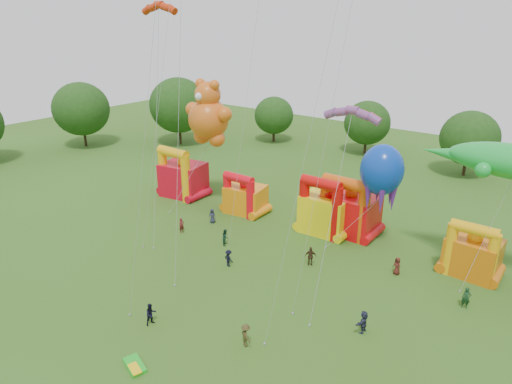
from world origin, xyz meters
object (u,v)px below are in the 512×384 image
Objects in this scene: bouncy_castle_0 at (182,177)px; spectator_4 at (311,256)px; spectator_0 at (212,216)px; octopus_kite at (369,195)px; teddy_bear_kite at (201,139)px; bouncy_castle_2 at (325,211)px; gecko_kite at (506,190)px.

bouncy_castle_0 is 3.50× the size of spectator_4.
octopus_kite is at bearing -4.26° from spectator_0.
teddy_bear_kite is 8.08× the size of spectator_4.
spectator_4 is (-2.43, -6.74, -4.68)m from octopus_kite.
teddy_bear_kite is at bearing -171.38° from bouncy_castle_2.
spectator_4 is at bearing -13.71° from bouncy_castle_0.
bouncy_castle_2 reaches higher than spectator_0.
gecko_kite reaches higher than spectator_4.
bouncy_castle_0 is 23.52m from spectator_4.
octopus_kite reaches higher than spectator_0.
spectator_0 is at bearing -153.62° from bouncy_castle_2.
teddy_bear_kite is 9.15× the size of spectator_0.
gecko_kite is 17.56m from spectator_4.
spectator_0 is (-27.86, -5.73, -7.83)m from gecko_kite.
bouncy_castle_2 is at bearing 175.62° from octopus_kite.
gecko_kite reaches higher than spectator_0.
teddy_bear_kite is at bearing -174.46° from octopus_kite.
bouncy_castle_0 is at bearing 133.49° from spectator_0.
bouncy_castle_0 is 37.35m from gecko_kite.
gecko_kite is (16.53, 0.12, 6.18)m from bouncy_castle_2.
bouncy_castle_0 is 3.97× the size of spectator_0.
octopus_kite reaches higher than bouncy_castle_2.
teddy_bear_kite is 20.92m from octopus_kite.
bouncy_castle_0 is at bearing 169.86° from teddy_bear_kite.
teddy_bear_kite is 1.43× the size of octopus_kite.
bouncy_castle_0 reaches higher than spectator_4.
spectator_4 is at bearing -152.69° from gecko_kite.
spectator_0 is (-16.27, -5.24, -4.79)m from octopus_kite.
octopus_kite is at bearing 5.54° from teddy_bear_kite.
octopus_kite is 5.65× the size of spectator_4.
octopus_kite reaches higher than spectator_4.
spectator_4 is at bearing -28.29° from spectator_0.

